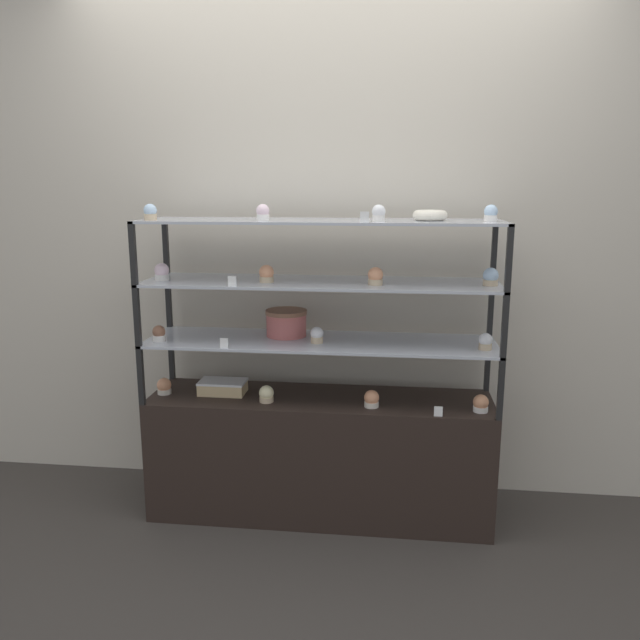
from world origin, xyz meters
TOP-DOWN VIEW (x-y plane):
  - ground_plane at (0.00, 0.00)m, footprint 20.00×20.00m
  - back_wall at (0.00, 0.35)m, footprint 8.00×0.05m
  - display_base at (0.00, 0.00)m, footprint 1.58×0.41m
  - display_riser_lower at (0.00, 0.00)m, footprint 1.58×0.41m
  - display_riser_middle at (0.00, 0.00)m, footprint 1.58×0.41m
  - display_riser_upper at (0.00, 0.00)m, footprint 1.58×0.41m
  - layer_cake_centerpiece at (-0.17, 0.07)m, footprint 0.19×0.19m
  - sheet_cake_frosted at (-0.46, 0.00)m, footprint 0.22×0.13m
  - cupcake_0 at (-0.73, -0.04)m, footprint 0.07×0.07m
  - cupcake_1 at (-0.23, -0.09)m, footprint 0.07×0.07m
  - cupcake_2 at (0.24, -0.10)m, footprint 0.07×0.07m
  - cupcake_3 at (0.72, -0.10)m, footprint 0.07×0.07m
  - price_tag_0 at (0.53, -0.19)m, footprint 0.04×0.00m
  - cupcake_4 at (-0.72, -0.10)m, footprint 0.06×0.06m
  - cupcake_5 at (-0.01, -0.05)m, footprint 0.06×0.06m
  - cupcake_6 at (0.72, -0.08)m, footprint 0.06×0.06m
  - price_tag_1 at (-0.40, -0.19)m, footprint 0.04×0.00m
  - cupcake_7 at (-0.71, -0.04)m, footprint 0.07×0.07m
  - cupcake_8 at (-0.23, -0.05)m, footprint 0.07×0.07m
  - cupcake_9 at (0.25, -0.07)m, footprint 0.07×0.07m
  - cupcake_10 at (0.74, -0.03)m, footprint 0.07×0.07m
  - price_tag_2 at (-0.35, -0.19)m, footprint 0.04×0.00m
  - cupcake_11 at (-0.73, -0.11)m, footprint 0.06×0.06m
  - cupcake_12 at (-0.23, -0.09)m, footprint 0.06×0.06m
  - cupcake_13 at (0.26, -0.11)m, footprint 0.06×0.06m
  - cupcake_14 at (0.72, -0.05)m, footprint 0.06×0.06m
  - price_tag_3 at (0.20, -0.19)m, footprint 0.04×0.00m
  - donut_glazed at (0.47, 0.01)m, footprint 0.15×0.15m

SIDE VIEW (x-z plane):
  - ground_plane at x=0.00m, z-range 0.00..0.00m
  - display_base at x=0.00m, z-range 0.00..0.58m
  - price_tag_0 at x=0.53m, z-range 0.58..0.62m
  - sheet_cake_frosted at x=-0.46m, z-range 0.58..0.64m
  - cupcake_0 at x=-0.73m, z-range 0.57..0.65m
  - cupcake_1 at x=-0.23m, z-range 0.57..0.65m
  - cupcake_2 at x=0.24m, z-range 0.57..0.65m
  - cupcake_3 at x=0.72m, z-range 0.57..0.65m
  - display_riser_lower at x=0.00m, z-range 0.70..0.97m
  - price_tag_1 at x=-0.40m, z-range 0.85..0.89m
  - cupcake_4 at x=-0.72m, z-range 0.85..0.92m
  - cupcake_5 at x=-0.01m, z-range 0.85..0.92m
  - cupcake_6 at x=0.72m, z-range 0.85..0.92m
  - layer_cake_centerpiece at x=-0.17m, z-range 0.85..0.97m
  - display_riser_middle at x=0.00m, z-range 0.97..1.24m
  - price_tag_2 at x=-0.35m, z-range 1.12..1.16m
  - cupcake_7 at x=-0.71m, z-range 1.12..1.19m
  - cupcake_8 at x=-0.23m, z-range 1.12..1.19m
  - cupcake_9 at x=0.25m, z-range 1.12..1.19m
  - cupcake_10 at x=0.74m, z-range 1.12..1.19m
  - back_wall at x=0.00m, z-range 0.00..2.60m
  - display_riser_upper at x=0.00m, z-range 1.24..1.51m
  - donut_glazed at x=0.47m, z-range 1.39..1.43m
  - price_tag_3 at x=0.20m, z-range 1.39..1.43m
  - cupcake_11 at x=-0.73m, z-range 1.39..1.46m
  - cupcake_12 at x=-0.23m, z-range 1.39..1.46m
  - cupcake_13 at x=0.26m, z-range 1.39..1.46m
  - cupcake_14 at x=0.72m, z-range 1.39..1.46m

